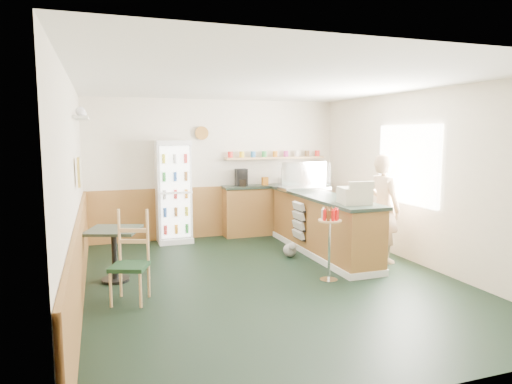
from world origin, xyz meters
name	(u,v)px	position (x,y,z in m)	size (l,w,h in m)	color
ground	(270,280)	(0.00, 0.00, 0.00)	(6.00, 6.00, 0.00)	black
room_envelope	(239,168)	(-0.23, 0.73, 1.52)	(5.04, 6.02, 2.72)	beige
service_counter	(322,227)	(1.35, 1.07, 0.46)	(0.68, 3.01, 1.01)	olive
back_counter	(276,207)	(1.19, 2.80, 0.55)	(2.24, 0.42, 1.69)	olive
drinks_fridge	(174,192)	(-0.90, 2.74, 0.96)	(0.63, 0.53, 1.92)	white
display_case	(304,176)	(1.35, 1.81, 1.26)	(0.89, 0.47, 0.51)	silver
cash_register	(354,196)	(1.35, 0.05, 1.13)	(0.41, 0.43, 0.24)	beige
shopkeeper	(384,208)	(2.05, 0.32, 0.86)	(0.57, 0.41, 1.72)	tan
condiment_stand	(330,232)	(0.77, -0.28, 0.69)	(0.32, 0.32, 1.01)	silver
newspaper_rack	(299,221)	(0.99, 1.24, 0.55)	(0.09, 0.40, 0.65)	black
cafe_table	(114,244)	(-2.05, 0.67, 0.52)	(0.85, 0.85, 0.74)	black
cafe_chair	(129,254)	(-1.90, -0.14, 0.58)	(0.54, 0.54, 1.12)	black
dog_doorstop	(290,249)	(0.75, 1.02, 0.13)	(0.22, 0.29, 0.27)	gray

